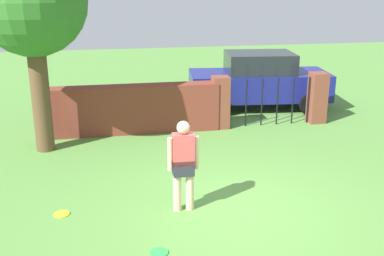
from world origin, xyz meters
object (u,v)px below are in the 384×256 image
Objects in this scene: tree at (31,4)px; frisbee_yellow at (62,214)px; person at (183,162)px; car at (259,81)px; frisbee_green at (159,253)px.

tree is 4.76m from frisbee_yellow.
person is 7.10m from car.
frisbee_yellow is at bearing 135.44° from frisbee_green.
car is at bearing -117.62° from person.
person is 1.67m from frisbee_green.
frisbee_green is (-0.58, -1.28, -0.89)m from person.
frisbee_green is (-3.97, -7.52, -0.85)m from car.
person is at bearing -52.77° from tree.
car is at bearing 23.76° from tree.
car reaches higher than frisbee_green.
person is 6.00× the size of frisbee_yellow.
car is (3.39, 6.24, -0.04)m from person.
person is 6.00× the size of frisbee_green.
frisbee_green is at bearing -66.34° from tree.
tree is 7.10m from car.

